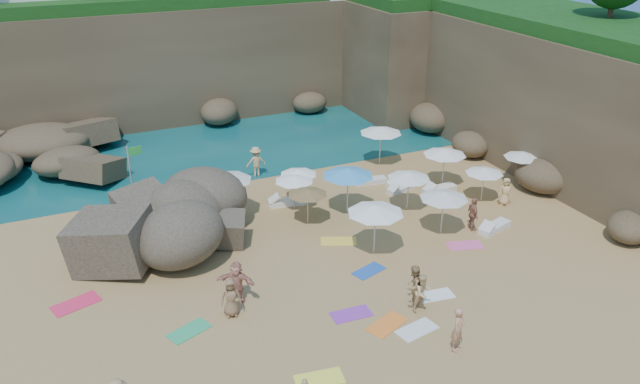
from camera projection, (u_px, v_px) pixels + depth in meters
name	position (u px, v px, depth m)	size (l,w,h in m)	color
ground	(307.00, 267.00, 27.31)	(120.00, 120.00, 0.00)	tan
seawater	(166.00, 94.00, 52.10)	(120.00, 120.00, 0.00)	#0C4751
cliff_back	(200.00, 56.00, 47.03)	(44.00, 8.00, 8.00)	brown
cliff_right	(533.00, 86.00, 39.32)	(8.00, 30.00, 8.00)	brown
cliff_corner	(406.00, 52.00, 48.50)	(10.00, 12.00, 8.00)	brown
rock_promontory	(26.00, 176.00, 36.43)	(12.00, 7.00, 2.00)	brown
rock_outcrop	(158.00, 250.00, 28.65)	(6.96, 5.22, 2.78)	brown
flag_pole	(133.00, 171.00, 31.10)	(0.72, 0.16, 3.70)	silver
parasol_0	(226.00, 177.00, 30.71)	(2.59, 2.59, 2.45)	silver
parasol_1	(294.00, 178.00, 31.79)	(2.01, 2.01, 1.90)	silver
parasol_2	(445.00, 152.00, 34.30)	(2.39, 2.39, 2.26)	silver
parasol_3	(381.00, 130.00, 37.22)	(2.53, 2.53, 2.39)	silver
parasol_4	(409.00, 175.00, 31.69)	(2.22, 2.22, 2.10)	silver
parasol_5	(298.00, 172.00, 32.64)	(1.98, 1.98, 1.87)	silver
parasol_6	(308.00, 192.00, 30.38)	(1.99, 1.99, 1.88)	silver
parasol_7	(484.00, 171.00, 32.72)	(2.00, 2.00, 1.90)	silver
parasol_8	(523.00, 155.00, 34.60)	(2.08, 2.08, 1.96)	silver
parasol_9	(376.00, 209.00, 27.54)	(2.56, 2.56, 2.42)	silver
parasol_10	(348.00, 172.00, 31.19)	(2.62, 2.62, 2.48)	silver
parasol_11	(444.00, 195.00, 29.34)	(2.32, 2.32, 2.20)	silver
lounger_0	(400.00, 183.00, 35.19)	(1.54, 0.51, 0.24)	white
lounger_1	(401.00, 189.00, 34.50)	(1.66, 0.55, 0.26)	silver
lounger_2	(440.00, 190.00, 34.35)	(2.00, 0.67, 0.31)	white
lounger_3	(287.00, 202.00, 32.93)	(1.96, 0.65, 0.31)	white
lounger_4	(370.00, 181.00, 35.48)	(1.85, 0.62, 0.29)	silver
lounger_5	(495.00, 227.00, 30.39)	(1.90, 0.63, 0.30)	silver
towel_4	(319.00, 379.00, 20.89)	(1.63, 0.82, 0.03)	#FFF843
towel_5	(435.00, 295.00, 25.35)	(1.52, 0.76, 0.03)	white
towel_6	(351.00, 314.00, 24.19)	(1.58, 0.79, 0.03)	purple
towel_7	(76.00, 304.00, 24.81)	(1.83, 0.91, 0.03)	#F02A54
towel_8	(369.00, 271.00, 27.04)	(1.48, 0.74, 0.03)	blue
towel_9	(465.00, 245.00, 29.06)	(1.63, 0.82, 0.03)	#ED5C9B
towel_10	(387.00, 324.00, 23.60)	(1.65, 0.83, 0.03)	orange
towel_11	(189.00, 331.00, 23.24)	(1.59, 0.79, 0.03)	#2DA064
towel_12	(338.00, 241.00, 29.41)	(1.67, 0.84, 0.03)	yellow
towel_13	(417.00, 330.00, 23.32)	(1.59, 0.80, 0.03)	white
person_stand_1	(413.00, 286.00, 24.43)	(0.85, 0.67, 1.76)	#A28151
person_stand_2	(256.00, 162.00, 36.09)	(1.16, 0.48, 1.80)	tan
person_stand_3	(473.00, 214.00, 30.14)	(0.99, 0.41, 1.69)	#9C654E
person_stand_4	(505.00, 191.00, 32.70)	(0.74, 0.40, 1.51)	#DEAF74
person_stand_5	(222.00, 188.00, 33.06)	(1.42, 0.41, 1.53)	tan
person_lie_2	(232.00, 311.00, 24.05)	(0.77, 1.57, 0.42)	#866343
person_lie_3	(238.00, 295.00, 24.98)	(1.60, 1.72, 0.46)	tan
person_lie_4	(456.00, 345.00, 22.23)	(0.62, 1.70, 0.41)	tan
person_lie_5	(422.00, 304.00, 24.33)	(0.76, 1.57, 0.59)	#DFB77E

